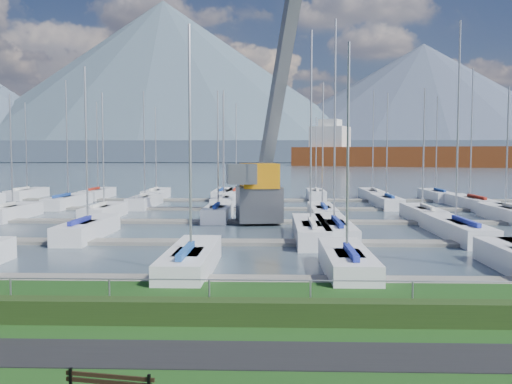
{
  "coord_description": "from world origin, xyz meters",
  "views": [
    {
      "loc": [
        0.94,
        -16.64,
        4.95
      ],
      "look_at": [
        0.0,
        12.0,
        3.0
      ],
      "focal_mm": 40.0,
      "sensor_mm": 36.0,
      "label": 1
    }
  ],
  "objects": [
    {
      "name": "path",
      "position": [
        0.0,
        -3.0,
        0.01
      ],
      "size": [
        160.0,
        2.0,
        0.04
      ],
      "primitive_type": "cube",
      "color": "black",
      "rests_on": "grass"
    },
    {
      "name": "water",
      "position": [
        0.0,
        260.0,
        -0.4
      ],
      "size": [
        800.0,
        540.0,
        0.2
      ],
      "primitive_type": "cube",
      "color": "#3E4E5B"
    },
    {
      "name": "hedge",
      "position": [
        0.0,
        -0.4,
        0.35
      ],
      "size": [
        80.0,
        0.7,
        0.7
      ],
      "primitive_type": "cube",
      "color": "#213513",
      "rests_on": "grass"
    },
    {
      "name": "fence",
      "position": [
        0.0,
        0.0,
        1.2
      ],
      "size": [
        80.0,
        0.04,
        0.04
      ],
      "primitive_type": "cylinder",
      "rotation": [
        0.0,
        1.57,
        0.0
      ],
      "color": "gray",
      "rests_on": "grass"
    },
    {
      "name": "foothill",
      "position": [
        0.0,
        330.0,
        6.0
      ],
      "size": [
        900.0,
        80.0,
        12.0
      ],
      "primitive_type": "cube",
      "color": "#455265",
      "rests_on": "water"
    },
    {
      "name": "mountains",
      "position": [
        7.35,
        404.62,
        46.68
      ],
      "size": [
        1190.0,
        360.0,
        115.0
      ],
      "color": "#3F505C",
      "rests_on": "water"
    },
    {
      "name": "docks",
      "position": [
        0.0,
        26.0,
        -0.22
      ],
      "size": [
        90.0,
        41.6,
        0.25
      ],
      "color": "slate",
      "rests_on": "water"
    },
    {
      "name": "crane",
      "position": [
        0.24,
        26.78,
        5.33
      ],
      "size": [
        6.47,
        13.21,
        22.35
      ],
      "rotation": [
        0.0,
        0.0,
        0.16
      ],
      "color": "#53545A",
      "rests_on": "water"
    },
    {
      "name": "cargo_ship_mid",
      "position": [
        50.07,
        212.36,
        3.61
      ],
      "size": [
        92.75,
        51.67,
        21.5
      ],
      "rotation": [
        0.0,
        0.0,
        -0.39
      ],
      "color": "brown",
      "rests_on": "water"
    },
    {
      "name": "sailboat_fleet",
      "position": [
        -0.67,
        28.22,
        5.42
      ],
      "size": [
        75.61,
        49.44,
        13.66
      ],
      "color": "silver",
      "rests_on": "water"
    }
  ]
}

